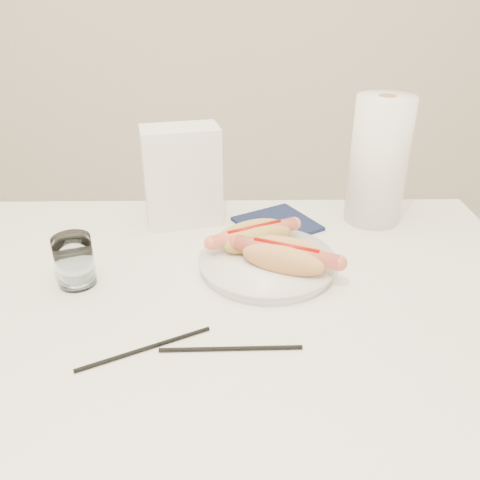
{
  "coord_description": "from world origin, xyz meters",
  "views": [
    {
      "loc": [
        0.06,
        -0.69,
        1.23
      ],
      "look_at": [
        0.07,
        0.07,
        0.82
      ],
      "focal_mm": 37.45,
      "sensor_mm": 36.0,
      "label": 1
    }
  ],
  "objects_px": {
    "napkin_box": "(182,176)",
    "hotdog_right": "(286,256)",
    "plate": "(267,264)",
    "paper_towel_roll": "(379,161)",
    "hotdog_left": "(254,236)",
    "table": "(199,326)",
    "water_glass": "(74,261)"
  },
  "relations": [
    {
      "from": "hotdog_left",
      "to": "paper_towel_roll",
      "type": "xyz_separation_m",
      "value": [
        0.26,
        0.16,
        0.09
      ]
    },
    {
      "from": "hotdog_right",
      "to": "table",
      "type": "bearing_deg",
      "value": -134.65
    },
    {
      "from": "table",
      "to": "paper_towel_roll",
      "type": "distance_m",
      "value": 0.5
    },
    {
      "from": "hotdog_right",
      "to": "paper_towel_roll",
      "type": "distance_m",
      "value": 0.33
    },
    {
      "from": "water_glass",
      "to": "paper_towel_roll",
      "type": "relative_size",
      "value": 0.34
    },
    {
      "from": "table",
      "to": "paper_towel_roll",
      "type": "bearing_deg",
      "value": 39.07
    },
    {
      "from": "hotdog_left",
      "to": "water_glass",
      "type": "distance_m",
      "value": 0.32
    },
    {
      "from": "table",
      "to": "hotdog_right",
      "type": "bearing_deg",
      "value": 21.29
    },
    {
      "from": "table",
      "to": "water_glass",
      "type": "relative_size",
      "value": 13.4
    },
    {
      "from": "hotdog_left",
      "to": "paper_towel_roll",
      "type": "height_order",
      "value": "paper_towel_roll"
    },
    {
      "from": "hotdog_left",
      "to": "hotdog_right",
      "type": "xyz_separation_m",
      "value": [
        0.05,
        -0.08,
        0.0
      ]
    },
    {
      "from": "plate",
      "to": "paper_towel_roll",
      "type": "bearing_deg",
      "value": 40.38
    },
    {
      "from": "hotdog_right",
      "to": "hotdog_left",
      "type": "bearing_deg",
      "value": 148.03
    },
    {
      "from": "plate",
      "to": "paper_towel_roll",
      "type": "distance_m",
      "value": 0.34
    },
    {
      "from": "napkin_box",
      "to": "table",
      "type": "bearing_deg",
      "value": -93.58
    },
    {
      "from": "plate",
      "to": "napkin_box",
      "type": "bearing_deg",
      "value": 130.05
    },
    {
      "from": "hotdog_left",
      "to": "water_glass",
      "type": "height_order",
      "value": "water_glass"
    },
    {
      "from": "table",
      "to": "napkin_box",
      "type": "distance_m",
      "value": 0.33
    },
    {
      "from": "plate",
      "to": "hotdog_right",
      "type": "bearing_deg",
      "value": -46.67
    },
    {
      "from": "hotdog_right",
      "to": "water_glass",
      "type": "bearing_deg",
      "value": -153.81
    },
    {
      "from": "plate",
      "to": "napkin_box",
      "type": "xyz_separation_m",
      "value": [
        -0.17,
        0.2,
        0.09
      ]
    },
    {
      "from": "table",
      "to": "napkin_box",
      "type": "height_order",
      "value": "napkin_box"
    },
    {
      "from": "plate",
      "to": "hotdog_left",
      "type": "relative_size",
      "value": 1.42
    },
    {
      "from": "water_glass",
      "to": "paper_towel_roll",
      "type": "bearing_deg",
      "value": 23.49
    },
    {
      "from": "table",
      "to": "hotdog_left",
      "type": "height_order",
      "value": "hotdog_left"
    },
    {
      "from": "table",
      "to": "water_glass",
      "type": "height_order",
      "value": "water_glass"
    },
    {
      "from": "paper_towel_roll",
      "to": "hotdog_left",
      "type": "bearing_deg",
      "value": -148.91
    },
    {
      "from": "water_glass",
      "to": "table",
      "type": "bearing_deg",
      "value": -12.3
    },
    {
      "from": "hotdog_left",
      "to": "plate",
      "type": "bearing_deg",
      "value": -89.62
    },
    {
      "from": "water_glass",
      "to": "hotdog_right",
      "type": "bearing_deg",
      "value": 2.12
    },
    {
      "from": "hotdog_left",
      "to": "paper_towel_roll",
      "type": "bearing_deg",
      "value": 5.28
    },
    {
      "from": "napkin_box",
      "to": "hotdog_right",
      "type": "bearing_deg",
      "value": -61.9
    }
  ]
}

